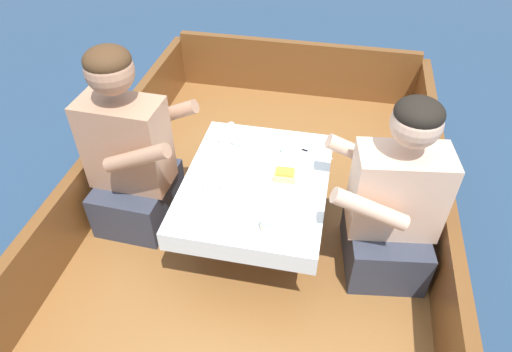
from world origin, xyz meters
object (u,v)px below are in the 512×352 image
object	(u,v)px
coffee_cup_port	(210,184)
coffee_cup_starboard	(225,140)
person_starboard	(392,207)
coffee_cup_center	(289,150)
sandwich	(285,175)
tin_can	(267,224)
person_port	(130,157)

from	to	relation	value
coffee_cup_port	coffee_cup_starboard	world-z (taller)	coffee_cup_starboard
person_starboard	coffee_cup_center	size ratio (longest dim) A/B	9.62
sandwich	person_starboard	bearing A→B (deg)	-8.87
person_starboard	coffee_cup_starboard	distance (m)	0.91
coffee_cup_port	coffee_cup_center	size ratio (longest dim) A/B	0.95
person_starboard	tin_can	size ratio (longest dim) A/B	14.03
coffee_cup_starboard	sandwich	bearing A→B (deg)	-31.51
person_port	coffee_cup_starboard	xyz separation A→B (m)	(0.43, 0.24, 0.00)
person_starboard	coffee_cup_starboard	bearing A→B (deg)	-27.05
person_starboard	coffee_cup_center	distance (m)	0.59
sandwich	coffee_cup_center	size ratio (longest dim) A/B	1.11
coffee_cup_center	coffee_cup_port	bearing A→B (deg)	-133.65
coffee_cup_starboard	coffee_cup_center	world-z (taller)	coffee_cup_starboard
coffee_cup_center	tin_can	distance (m)	0.53
coffee_cup_starboard	person_port	bearing A→B (deg)	-151.31
sandwich	coffee_cup_center	world-z (taller)	sandwich
sandwich	coffee_cup_starboard	bearing A→B (deg)	148.49
person_starboard	coffee_cup_port	bearing A→B (deg)	-4.46
sandwich	tin_can	world-z (taller)	sandwich
sandwich	person_port	bearing A→B (deg)	-178.52
sandwich	coffee_cup_starboard	size ratio (longest dim) A/B	1.20
coffee_cup_port	coffee_cup_starboard	size ratio (longest dim) A/B	1.03
person_starboard	coffee_cup_port	world-z (taller)	person_starboard
tin_can	coffee_cup_port	bearing A→B (deg)	148.13
coffee_cup_port	person_starboard	bearing A→B (deg)	3.65
person_port	tin_can	xyz separation A→B (m)	(0.76, -0.31, -0.01)
person_port	sandwich	xyz separation A→B (m)	(0.78, 0.02, -0.00)
sandwich	coffee_cup_starboard	xyz separation A→B (m)	(-0.35, 0.22, 0.00)
person_starboard	tin_can	distance (m)	0.59
coffee_cup_port	coffee_cup_starboard	bearing A→B (deg)	92.54
person_starboard	coffee_cup_starboard	world-z (taller)	person_starboard
coffee_cup_center	tin_can	bearing A→B (deg)	-91.33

